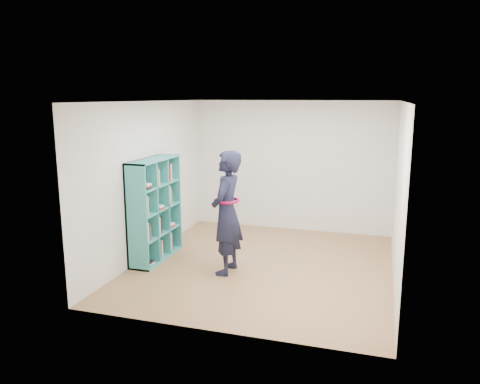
% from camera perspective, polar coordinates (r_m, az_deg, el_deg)
% --- Properties ---
extents(floor, '(4.50, 4.50, 0.00)m').
position_cam_1_polar(floor, '(7.63, 2.79, -8.94)').
color(floor, olive).
rests_on(floor, ground).
extents(ceiling, '(4.50, 4.50, 0.00)m').
position_cam_1_polar(ceiling, '(7.15, 3.00, 10.97)').
color(ceiling, white).
rests_on(ceiling, wall_back).
extents(wall_left, '(0.02, 4.50, 2.60)m').
position_cam_1_polar(wall_left, '(8.00, -11.14, 1.47)').
color(wall_left, silver).
rests_on(wall_left, floor).
extents(wall_right, '(0.02, 4.50, 2.60)m').
position_cam_1_polar(wall_right, '(7.07, 18.80, -0.25)').
color(wall_right, silver).
rests_on(wall_right, floor).
extents(wall_back, '(4.00, 0.02, 2.60)m').
position_cam_1_polar(wall_back, '(9.45, 6.24, 3.15)').
color(wall_back, silver).
rests_on(wall_back, floor).
extents(wall_front, '(4.00, 0.02, 2.60)m').
position_cam_1_polar(wall_front, '(5.18, -3.22, -3.82)').
color(wall_front, silver).
rests_on(wall_front, floor).
extents(bookshelf, '(0.37, 1.26, 1.68)m').
position_cam_1_polar(bookshelf, '(7.87, -10.52, -2.21)').
color(bookshelf, teal).
rests_on(bookshelf, floor).
extents(person, '(0.46, 0.70, 1.89)m').
position_cam_1_polar(person, '(7.08, -1.64, -2.54)').
color(person, black).
rests_on(person, floor).
extents(smartphone, '(0.02, 0.09, 0.13)m').
position_cam_1_polar(smartphone, '(7.18, -2.55, -1.32)').
color(smartphone, silver).
rests_on(smartphone, person).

